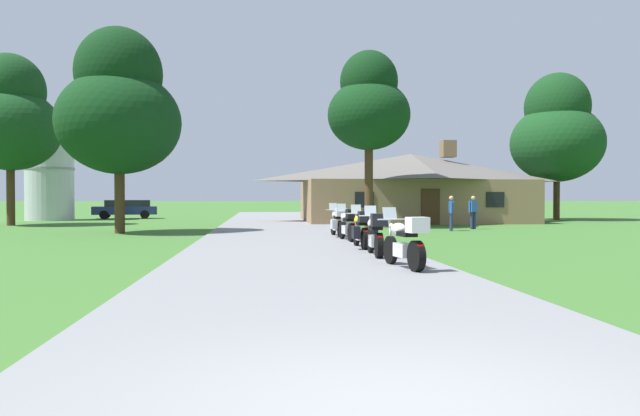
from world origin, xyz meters
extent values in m
plane|color=#386628|center=(0.00, 20.00, 0.00)|extent=(500.00, 500.00, 0.00)
cube|color=slate|center=(0.00, 18.00, 0.03)|extent=(6.40, 80.00, 0.06)
cylinder|color=black|center=(1.99, 9.11, 0.38)|extent=(0.21, 0.65, 0.64)
cylinder|color=black|center=(2.21, 7.68, 0.38)|extent=(0.25, 0.66, 0.64)
cube|color=silver|center=(2.10, 8.38, 0.44)|extent=(0.34, 0.59, 0.30)
ellipsoid|color=silver|center=(2.06, 8.63, 0.89)|extent=(0.38, 0.56, 0.26)
cube|color=black|center=(2.13, 8.18, 0.80)|extent=(0.36, 0.56, 0.10)
cylinder|color=silver|center=(2.00, 9.07, 1.08)|extent=(0.66, 0.13, 0.03)
cylinder|color=silver|center=(1.99, 9.11, 0.74)|extent=(0.10, 0.24, 0.73)
cube|color=#B2BCC6|center=(1.98, 9.17, 1.22)|extent=(0.33, 0.16, 0.27)
sphere|color=silver|center=(2.00, 9.07, 0.94)|extent=(0.11, 0.11, 0.11)
cube|color=silver|center=(2.22, 7.63, 1.02)|extent=(0.45, 0.42, 0.32)
cube|color=red|center=(2.24, 7.47, 0.60)|extent=(0.14, 0.05, 0.06)
cylinder|color=silver|center=(2.30, 8.02, 0.28)|extent=(0.15, 0.55, 0.07)
cylinder|color=black|center=(2.04, 11.82, 0.38)|extent=(0.14, 0.64, 0.64)
cylinder|color=black|center=(1.98, 10.38, 0.38)|extent=(0.18, 0.65, 0.64)
cube|color=silver|center=(2.01, 11.08, 0.44)|extent=(0.28, 0.57, 0.30)
ellipsoid|color=silver|center=(2.02, 11.34, 0.89)|extent=(0.32, 0.53, 0.26)
cube|color=black|center=(2.00, 10.88, 0.80)|extent=(0.30, 0.53, 0.10)
cylinder|color=silver|center=(2.04, 11.78, 1.08)|extent=(0.66, 0.06, 0.03)
cylinder|color=silver|center=(2.04, 11.82, 0.74)|extent=(0.07, 0.24, 0.73)
cube|color=#B2BCC6|center=(2.04, 11.88, 1.22)|extent=(0.32, 0.12, 0.27)
sphere|color=silver|center=(2.04, 11.78, 0.94)|extent=(0.11, 0.11, 0.11)
cube|color=black|center=(1.98, 10.33, 1.02)|extent=(0.41, 0.38, 0.32)
cube|color=red|center=(1.97, 10.16, 0.60)|extent=(0.14, 0.04, 0.06)
cylinder|color=silver|center=(2.13, 10.69, 0.28)|extent=(0.09, 0.55, 0.07)
cylinder|color=black|center=(2.04, 14.25, 0.38)|extent=(0.12, 0.64, 0.64)
cylinder|color=black|center=(2.06, 12.81, 0.38)|extent=(0.16, 0.64, 0.64)
cube|color=silver|center=(2.05, 13.51, 0.44)|extent=(0.27, 0.56, 0.30)
ellipsoid|color=gold|center=(2.05, 13.77, 0.89)|extent=(0.31, 0.52, 0.26)
cube|color=black|center=(2.05, 13.31, 0.80)|extent=(0.29, 0.52, 0.10)
cylinder|color=silver|center=(2.04, 14.21, 1.08)|extent=(0.66, 0.04, 0.03)
cylinder|color=silver|center=(2.04, 14.25, 0.74)|extent=(0.06, 0.24, 0.73)
cube|color=#B2BCC6|center=(2.04, 14.31, 1.22)|extent=(0.32, 0.11, 0.27)
sphere|color=silver|center=(2.04, 14.21, 0.94)|extent=(0.11, 0.11, 0.11)
cube|color=black|center=(2.06, 12.76, 1.02)|extent=(0.41, 0.37, 0.32)
cube|color=red|center=(2.07, 12.59, 0.60)|extent=(0.14, 0.03, 0.06)
cylinder|color=silver|center=(2.20, 13.13, 0.28)|extent=(0.08, 0.55, 0.07)
cube|color=black|center=(1.80, 12.85, 0.56)|extent=(0.21, 0.40, 0.36)
cube|color=black|center=(2.32, 12.86, 0.56)|extent=(0.21, 0.40, 0.36)
cylinder|color=black|center=(2.00, 17.28, 0.38)|extent=(0.17, 0.65, 0.64)
cylinder|color=black|center=(2.15, 15.85, 0.38)|extent=(0.22, 0.65, 0.64)
cube|color=silver|center=(2.08, 16.55, 0.44)|extent=(0.32, 0.58, 0.30)
ellipsoid|color=silver|center=(2.05, 16.81, 0.89)|extent=(0.35, 0.55, 0.26)
cube|color=black|center=(2.10, 16.35, 0.80)|extent=(0.33, 0.55, 0.10)
cylinder|color=silver|center=(2.01, 17.24, 1.08)|extent=(0.66, 0.10, 0.03)
cylinder|color=silver|center=(2.00, 17.28, 0.74)|extent=(0.08, 0.24, 0.73)
cube|color=#B2BCC6|center=(2.00, 17.34, 1.22)|extent=(0.33, 0.14, 0.27)
sphere|color=silver|center=(2.01, 17.24, 0.94)|extent=(0.11, 0.11, 0.11)
cube|color=black|center=(2.15, 15.80, 1.02)|extent=(0.43, 0.40, 0.32)
cube|color=red|center=(2.17, 15.63, 0.60)|extent=(0.14, 0.04, 0.06)
cylinder|color=silver|center=(2.26, 16.18, 0.28)|extent=(0.13, 0.55, 0.07)
cylinder|color=black|center=(1.97, 19.59, 0.38)|extent=(0.16, 0.65, 0.64)
cylinder|color=black|center=(2.08, 18.15, 0.38)|extent=(0.20, 0.65, 0.64)
cube|color=silver|center=(2.03, 18.85, 0.44)|extent=(0.30, 0.58, 0.30)
ellipsoid|color=#B2B5BC|center=(2.01, 19.11, 0.89)|extent=(0.34, 0.54, 0.26)
cube|color=black|center=(2.04, 18.65, 0.80)|extent=(0.32, 0.54, 0.10)
cylinder|color=silver|center=(1.97, 19.55, 1.08)|extent=(0.66, 0.08, 0.03)
cylinder|color=silver|center=(1.97, 19.59, 0.74)|extent=(0.08, 0.24, 0.73)
cube|color=#B2BCC6|center=(1.96, 19.65, 1.22)|extent=(0.33, 0.13, 0.27)
sphere|color=silver|center=(1.97, 19.55, 0.94)|extent=(0.11, 0.11, 0.11)
cube|color=#B7B7BC|center=(2.08, 18.10, 1.02)|extent=(0.43, 0.39, 0.32)
cube|color=red|center=(2.10, 17.93, 0.60)|extent=(0.14, 0.04, 0.06)
cylinder|color=silver|center=(2.19, 18.48, 0.28)|extent=(0.11, 0.55, 0.07)
cube|color=#B7B7BC|center=(1.82, 18.18, 0.56)|extent=(0.23, 0.41, 0.36)
cube|color=#B7B7BC|center=(2.33, 18.22, 0.56)|extent=(0.23, 0.41, 0.36)
cube|color=#896B4C|center=(8.84, 33.59, 1.33)|extent=(13.91, 8.91, 2.66)
pyramid|color=#5B5651|center=(8.84, 33.59, 3.55)|extent=(14.74, 9.45, 1.79)
cube|color=brown|center=(11.34, 33.59, 4.80)|extent=(0.90, 0.90, 1.10)
cube|color=#472D19|center=(8.84, 29.10, 1.05)|extent=(1.10, 0.08, 2.10)
cube|color=black|center=(4.94, 29.10, 1.46)|extent=(1.10, 0.06, 0.90)
cube|color=black|center=(12.73, 29.10, 1.46)|extent=(1.10, 0.06, 0.90)
cylinder|color=navy|center=(9.71, 24.40, 0.43)|extent=(0.14, 0.14, 0.86)
cylinder|color=navy|center=(9.55, 24.34, 0.43)|extent=(0.14, 0.14, 0.86)
cube|color=#2D56AD|center=(9.63, 24.37, 1.14)|extent=(0.41, 0.33, 0.56)
cylinder|color=#2D56AD|center=(9.85, 24.45, 1.12)|extent=(0.09, 0.09, 0.58)
cylinder|color=#2D56AD|center=(9.41, 24.29, 1.12)|extent=(0.09, 0.09, 0.58)
sphere|color=tan|center=(9.63, 24.37, 1.56)|extent=(0.21, 0.21, 0.21)
cylinder|color=navy|center=(7.98, 22.81, 0.43)|extent=(0.14, 0.14, 0.86)
cylinder|color=navy|center=(8.03, 22.98, 0.43)|extent=(0.14, 0.14, 0.86)
cube|color=#2D56AD|center=(8.00, 22.89, 1.14)|extent=(0.31, 0.41, 0.56)
cylinder|color=#2D56AD|center=(7.94, 22.67, 1.12)|extent=(0.09, 0.09, 0.58)
cylinder|color=#2D56AD|center=(8.07, 23.11, 1.12)|extent=(0.09, 0.09, 0.58)
sphere|color=tan|center=(8.00, 22.89, 1.56)|extent=(0.21, 0.21, 0.21)
cylinder|color=#422D19|center=(4.66, 26.23, 2.36)|extent=(0.44, 0.44, 4.73)
ellipsoid|color=#0F3314|center=(4.66, 26.23, 5.92)|extent=(4.33, 4.33, 3.68)
ellipsoid|color=black|center=(4.66, 26.23, 7.65)|extent=(3.03, 3.03, 3.25)
cylinder|color=#422D19|center=(-7.18, 22.55, 1.71)|extent=(0.44, 0.44, 3.42)
ellipsoid|color=#0F3314|center=(-7.18, 22.55, 4.90)|extent=(5.38, 5.38, 4.57)
ellipsoid|color=black|center=(-7.18, 22.55, 7.05)|extent=(3.77, 3.77, 4.03)
cylinder|color=#422D19|center=(19.77, 35.28, 1.82)|extent=(0.44, 0.44, 3.65)
ellipsoid|color=#143D19|center=(19.77, 35.28, 5.40)|extent=(6.37, 6.37, 5.41)
ellipsoid|color=#123716|center=(19.77, 35.28, 7.95)|extent=(4.46, 4.46, 4.78)
cylinder|color=#422D19|center=(-15.05, 30.58, 1.97)|extent=(0.44, 0.44, 3.94)
ellipsoid|color=#143D19|center=(-15.05, 30.58, 5.45)|extent=(5.49, 5.49, 4.66)
ellipsoid|color=#123716|center=(-15.05, 30.58, 7.64)|extent=(3.84, 3.84, 4.11)
cylinder|color=#B2B7BC|center=(-15.66, 38.48, 3.60)|extent=(3.21, 3.21, 7.20)
cone|color=#999EA3|center=(-15.66, 38.48, 7.60)|extent=(3.27, 3.27, 0.80)
cylinder|color=gray|center=(-15.66, 38.48, 3.60)|extent=(3.30, 3.30, 0.15)
cube|color=navy|center=(-11.13, 41.08, 0.62)|extent=(4.83, 2.55, 0.60)
cube|color=black|center=(-10.93, 41.11, 1.16)|extent=(3.44, 2.11, 0.48)
cylinder|color=black|center=(-12.40, 40.02, 0.32)|extent=(0.67, 0.32, 0.64)
cylinder|color=black|center=(-12.67, 41.69, 0.32)|extent=(0.67, 0.32, 0.64)
cylinder|color=black|center=(-9.58, 40.47, 0.32)|extent=(0.67, 0.32, 0.64)
cylinder|color=black|center=(-9.85, 42.14, 0.32)|extent=(0.67, 0.32, 0.64)
camera|label=1|loc=(-0.95, -3.99, 1.58)|focal=32.81mm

